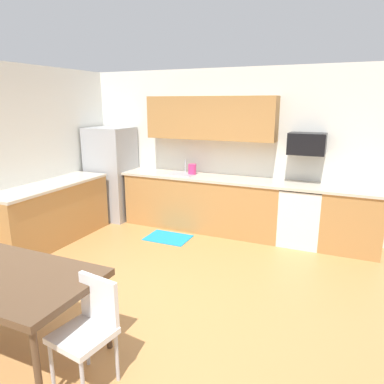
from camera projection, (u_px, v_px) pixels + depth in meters
ground_plane at (157, 297)px, 4.03m from camera, size 12.00×12.00×0.00m
wall_back at (231, 150)px, 6.05m from camera, size 5.80×0.10×2.70m
cabinet_run_back at (201, 204)px, 6.11m from camera, size 2.72×0.60×0.90m
cabinet_run_back_right at (351, 222)px, 5.19m from camera, size 0.83×0.60×0.90m
cabinet_run_left at (52, 214)px, 5.52m from camera, size 0.60×2.00×0.90m
countertop_back at (223, 179)px, 5.84m from camera, size 4.80×0.64×0.04m
countertop_left at (49, 185)px, 5.40m from camera, size 0.64×2.00×0.04m
upper_cabinets_back at (210, 118)px, 5.83m from camera, size 2.20×0.34×0.70m
refrigerator at (112, 173)px, 6.63m from camera, size 0.76×0.70×1.71m
oven_range at (300, 215)px, 5.46m from camera, size 0.60×0.60×0.91m
microwave at (307, 144)px, 5.28m from camera, size 0.54×0.36×0.32m
sink_basin at (181, 177)px, 6.15m from camera, size 0.48×0.40×0.14m
sink_faucet at (185, 167)px, 6.27m from camera, size 0.02×0.02×0.24m
dining_table at (13, 282)px, 2.93m from camera, size 1.40×0.90×0.76m
chair_near_table at (89, 324)px, 2.70m from camera, size 0.45×0.45×0.85m
floor_mat at (168, 238)px, 5.76m from camera, size 0.70×0.50×0.01m
kettle at (192, 170)px, 6.09m from camera, size 0.14×0.14×0.20m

